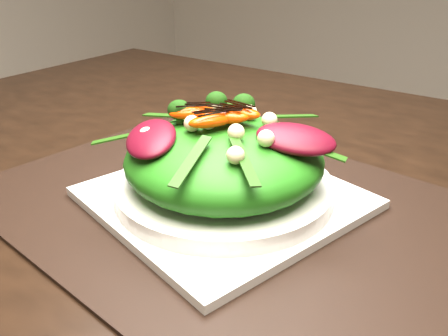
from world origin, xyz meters
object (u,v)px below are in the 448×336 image
Objects in this scene: plate_base at (224,198)px; lettuce_mound at (224,159)px; placemat at (224,203)px; salad_bowl at (224,187)px; orange_segment at (241,115)px; dining_table at (310,183)px.

lettuce_mound is at bearing 90.00° from plate_base.
placemat is 2.45× the size of lettuce_mound.
salad_bowl reaches higher than placemat.
plate_base is 1.07× the size of salad_bowl.
lettuce_mound is (0.00, 0.00, 0.05)m from plate_base.
lettuce_mound is at bearing -92.15° from orange_segment.
placemat is 0.11m from orange_segment.
lettuce_mound reaches higher than plate_base.
orange_segment is at bearing 87.85° from salad_bowl.
lettuce_mound reaches higher than salad_bowl.
placemat is at bearing 0.00° from salad_bowl.
plate_base is 0.10m from orange_segment.
orange_segment is (-0.04, -0.12, 0.12)m from dining_table.
plate_base is at bearing -92.15° from orange_segment.
dining_table reaches higher than plate_base.
placemat is at bearing -105.74° from dining_table.
lettuce_mound is (-0.04, -0.15, 0.08)m from dining_table.
plate_base reaches higher than placemat.
orange_segment is at bearing -109.11° from dining_table.
dining_table is at bearing 74.26° from lettuce_mound.
lettuce_mound is at bearing 90.00° from placemat.
dining_table reaches higher than orange_segment.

